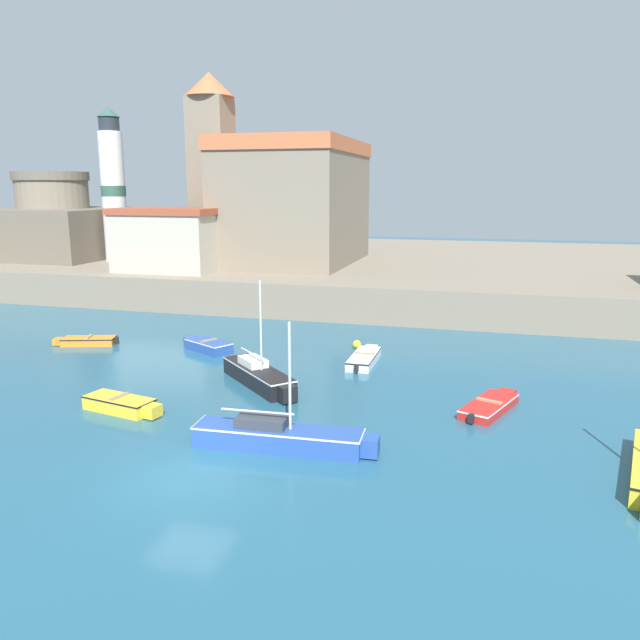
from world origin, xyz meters
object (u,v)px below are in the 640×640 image
sailboat_blue_8 (280,436)px  lighthouse (113,188)px  sailboat_black_7 (259,375)px  dinghy_blue_1 (207,345)px  fortress (55,227)px  dinghy_red_6 (490,405)px  harbor_shed_mid_row (168,239)px  mooring_buoy (357,344)px  dinghy_orange_4 (87,341)px  dinghy_white_9 (364,358)px  dinghy_yellow_0 (122,404)px  church (287,198)px

sailboat_blue_8 → lighthouse: 40.87m
sailboat_black_7 → lighthouse: (-22.76, 23.63, 8.55)m
dinghy_blue_1 → fortress: fortress is taller
dinghy_red_6 → sailboat_black_7: sailboat_black_7 is taller
dinghy_blue_1 → lighthouse: bearing=133.7°
harbor_shed_mid_row → mooring_buoy: bearing=-31.2°
dinghy_blue_1 → lighthouse: (-17.65, 18.48, 8.72)m
sailboat_blue_8 → harbor_shed_mid_row: (-18.10, 25.26, 4.59)m
mooring_buoy → harbor_shed_mid_row: (-17.80, 10.80, 4.80)m
sailboat_black_7 → dinghy_orange_4: bearing=160.3°
sailboat_blue_8 → dinghy_white_9: (0.70, 11.69, -0.20)m
dinghy_orange_4 → sailboat_black_7: (12.58, -4.50, 0.25)m
dinghy_orange_4 → dinghy_blue_1: bearing=5.0°
dinghy_orange_4 → harbor_shed_mid_row: 15.10m
dinghy_orange_4 → mooring_buoy: 15.98m
sailboat_blue_8 → mooring_buoy: 14.47m
dinghy_blue_1 → dinghy_yellow_0: bearing=-85.1°
fortress → lighthouse: 9.00m
dinghy_yellow_0 → harbor_shed_mid_row: (-10.50, 23.48, 4.73)m
dinghy_white_9 → lighthouse: lighthouse is taller
sailboat_blue_8 → mooring_buoy: (-0.30, 14.47, -0.22)m
dinghy_blue_1 → lighthouse: lighthouse is taller
lighthouse → dinghy_yellow_0: bearing=-57.0°
dinghy_red_6 → harbor_shed_mid_row: size_ratio=0.51×
dinghy_yellow_0 → fortress: (-26.50, 30.37, 5.07)m
lighthouse → dinghy_orange_4: bearing=-62.0°
church → harbor_shed_mid_row: (-7.33, -8.09, -3.13)m
harbor_shed_mid_row → dinghy_white_9: bearing=-35.8°
sailboat_black_7 → sailboat_blue_8: bearing=-63.2°
sailboat_black_7 → sailboat_blue_8: 7.42m
dinghy_blue_1 → mooring_buoy: 8.59m
church → mooring_buoy: bearing=-61.0°
dinghy_orange_4 → dinghy_yellow_0: bearing=-48.3°
dinghy_white_9 → church: size_ratio=0.28×
mooring_buoy → sailboat_blue_8: bearing=-88.8°
dinghy_yellow_0 → church: church is taller
dinghy_yellow_0 → church: (-3.17, 31.57, 7.86)m
dinghy_yellow_0 → sailboat_blue_8: bearing=-13.2°
mooring_buoy → lighthouse: 31.50m
dinghy_yellow_0 → dinghy_blue_1: bearing=94.9°
dinghy_yellow_0 → dinghy_blue_1: (-0.85, 9.98, 0.00)m
sailboat_black_7 → mooring_buoy: bearing=68.8°
dinghy_blue_1 → church: church is taller
lighthouse → mooring_buoy: bearing=-31.5°
lighthouse → harbor_shed_mid_row: size_ratio=1.63×
dinghy_orange_4 → fortress: 28.28m
lighthouse → sailboat_blue_8: bearing=-49.2°
harbor_shed_mid_row → dinghy_red_6: bearing=-37.3°
church → harbor_shed_mid_row: 11.36m
lighthouse → dinghy_red_6: bearing=-36.1°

